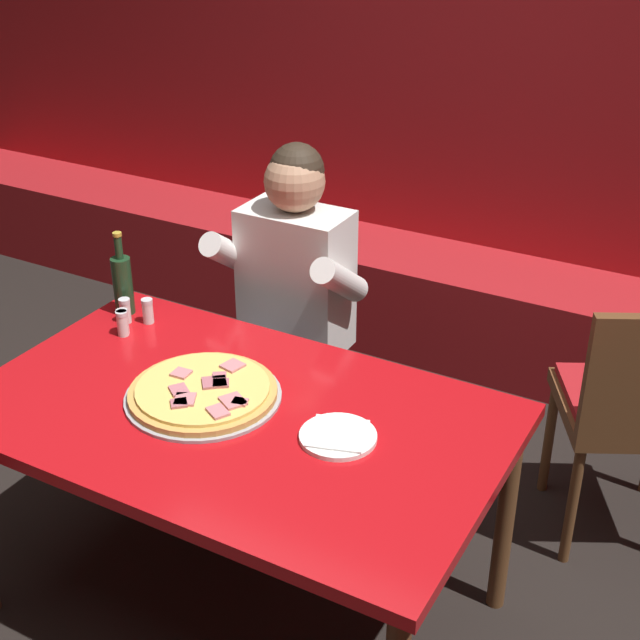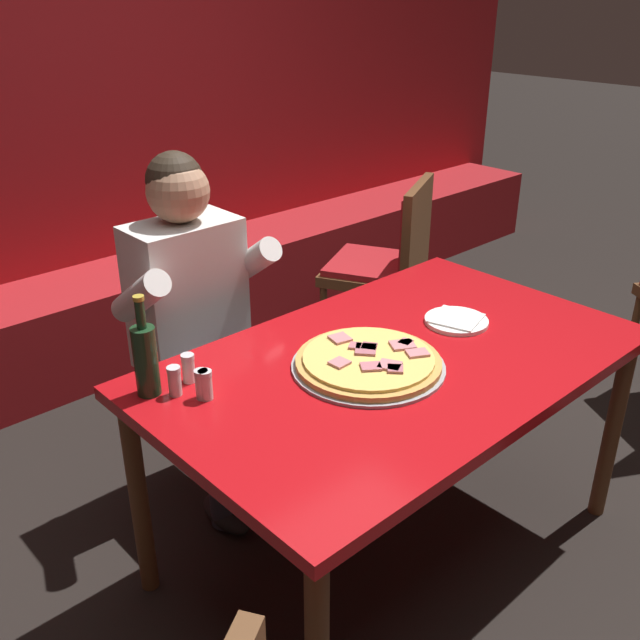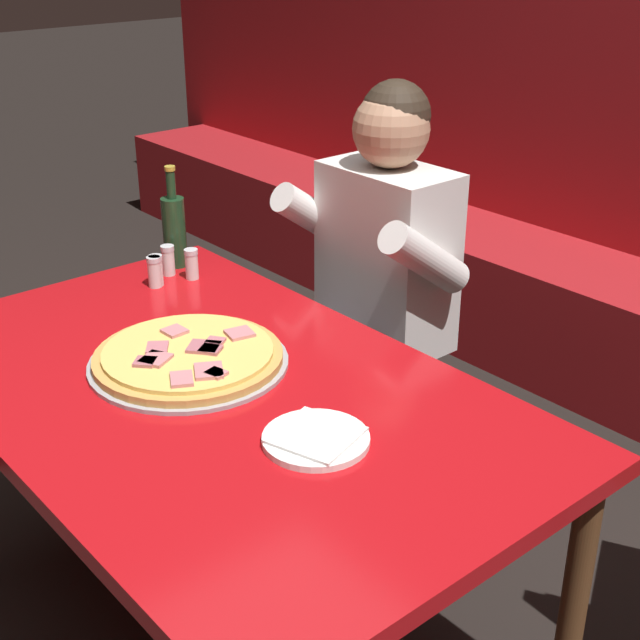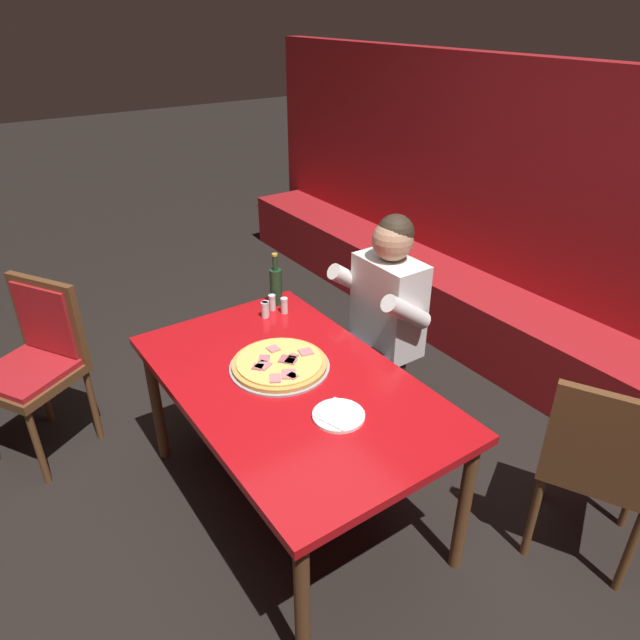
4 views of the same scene
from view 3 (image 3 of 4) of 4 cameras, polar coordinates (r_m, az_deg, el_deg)
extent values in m
cylinder|color=brown|center=(2.84, -7.71, -3.30)|extent=(0.06, 0.06, 0.70)
cylinder|color=brown|center=(2.01, 15.84, -17.69)|extent=(0.06, 0.06, 0.70)
cube|color=#B20F14|center=(1.95, -6.87, -4.68)|extent=(1.51, 0.92, 0.04)
cylinder|color=#9E9EA3|center=(2.03, -8.40, -2.71)|extent=(0.45, 0.45, 0.01)
cylinder|color=#C69347|center=(2.03, -8.43, -2.36)|extent=(0.43, 0.43, 0.02)
cylinder|color=#E5BC5B|center=(2.02, -8.45, -2.01)|extent=(0.39, 0.39, 0.01)
cube|color=#B76670|center=(2.04, -6.71, -1.36)|extent=(0.05, 0.05, 0.01)
cube|color=#A85B66|center=(2.00, -7.02, -1.88)|extent=(0.06, 0.06, 0.01)
cube|color=#A85B66|center=(2.02, -7.45, -1.72)|extent=(0.09, 0.09, 0.01)
cube|color=#B76670|center=(2.03, -10.37, -1.77)|extent=(0.07, 0.07, 0.01)
cube|color=#C6757A|center=(1.98, -10.48, -2.47)|extent=(0.08, 0.08, 0.01)
cube|color=#C6757A|center=(1.89, -8.91, -3.71)|extent=(0.08, 0.07, 0.01)
cube|color=#C6757A|center=(1.90, -6.67, -3.41)|extent=(0.05, 0.05, 0.01)
cube|color=#C6757A|center=(2.10, -9.29, -0.71)|extent=(0.05, 0.05, 0.01)
cube|color=#C6757A|center=(2.07, -5.17, -0.85)|extent=(0.07, 0.07, 0.01)
cube|color=#A85B66|center=(1.97, -11.13, -2.64)|extent=(0.06, 0.06, 0.01)
cube|color=#C6757A|center=(1.91, -7.13, -3.25)|extent=(0.09, 0.09, 0.01)
cylinder|color=white|center=(1.73, -0.27, -7.64)|extent=(0.21, 0.21, 0.01)
cube|color=white|center=(1.73, -0.27, -7.36)|extent=(0.19, 0.19, 0.01)
cylinder|color=#19381E|center=(2.57, -9.30, 5.56)|extent=(0.07, 0.07, 0.20)
cylinder|color=#19381E|center=(2.53, -9.52, 8.55)|extent=(0.03, 0.03, 0.08)
cylinder|color=#B29933|center=(2.52, -9.60, 9.55)|extent=(0.03, 0.03, 0.01)
cylinder|color=silver|center=(2.53, -9.69, 3.64)|extent=(0.04, 0.04, 0.07)
cylinder|color=#516B33|center=(2.54, -9.66, 3.34)|extent=(0.03, 0.03, 0.04)
cylinder|color=silver|center=(2.51, -9.76, 4.55)|extent=(0.04, 0.04, 0.01)
cylinder|color=silver|center=(2.49, -8.21, 3.42)|extent=(0.04, 0.04, 0.07)
cylinder|color=#B23323|center=(2.50, -8.19, 3.11)|extent=(0.03, 0.03, 0.04)
cylinder|color=silver|center=(2.48, -8.27, 4.34)|extent=(0.04, 0.04, 0.01)
cylinder|color=silver|center=(2.46, -10.43, 2.99)|extent=(0.04, 0.04, 0.07)
cylinder|color=silver|center=(2.47, -10.40, 2.68)|extent=(0.03, 0.03, 0.04)
cylinder|color=silver|center=(2.45, -10.50, 3.92)|extent=(0.04, 0.04, 0.01)
cylinder|color=silver|center=(2.45, -10.54, 2.90)|extent=(0.04, 0.04, 0.07)
cylinder|color=#28231E|center=(2.46, -10.52, 2.59)|extent=(0.03, 0.03, 0.04)
cylinder|color=silver|center=(2.44, -10.62, 3.83)|extent=(0.04, 0.04, 0.01)
ellipsoid|color=black|center=(2.79, -2.16, -11.10)|extent=(0.11, 0.24, 0.09)
ellipsoid|color=black|center=(2.66, 0.58, -13.03)|extent=(0.11, 0.24, 0.09)
cylinder|color=#282833|center=(2.68, -2.23, -7.90)|extent=(0.11, 0.11, 0.43)
cylinder|color=#282833|center=(2.55, 0.60, -9.76)|extent=(0.11, 0.11, 0.43)
cube|color=#282833|center=(2.53, 0.86, -2.72)|extent=(0.34, 0.40, 0.12)
cube|color=silver|center=(2.54, 4.30, 4.05)|extent=(0.38, 0.22, 0.52)
cylinder|color=silver|center=(2.62, -0.29, 6.60)|extent=(0.09, 0.30, 0.25)
cylinder|color=silver|center=(2.32, 6.74, 3.94)|extent=(0.09, 0.30, 0.25)
sphere|color=tan|center=(2.44, 4.57, 12.09)|extent=(0.21, 0.21, 0.21)
sphere|color=#2D2319|center=(2.44, 4.86, 12.93)|extent=(0.19, 0.19, 0.19)
camera|label=1|loc=(0.94, -124.74, 16.51)|focal=50.00mm
camera|label=2|loc=(2.91, -49.98, 18.50)|focal=40.00mm
camera|label=4|loc=(0.60, 168.85, 31.62)|focal=32.00mm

